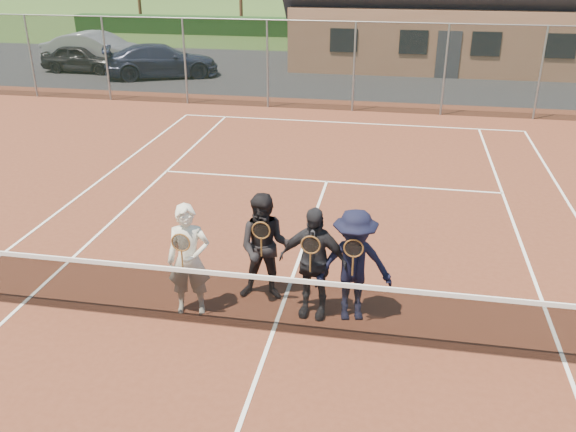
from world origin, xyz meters
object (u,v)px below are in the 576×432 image
player_a (189,260)px  player_c (313,262)px  car_b (98,51)px  car_c (162,61)px  player_b (265,248)px  player_d (354,266)px  tennis_net (273,302)px  car_a (82,58)px

player_a → player_c: same height
car_b → car_c: size_ratio=1.04×
player_b → player_d: 1.47m
player_b → player_d: same height
car_b → tennis_net: (12.29, -19.25, -0.29)m
car_a → player_b: bearing=-143.1°
player_b → car_b: bearing=123.2°
car_a → tennis_net: size_ratio=0.31×
car_c → player_b: bearing=-177.1°
tennis_net → player_b: bearing=108.4°
player_a → player_c: 1.88m
car_c → player_c: bearing=-175.4°
car_a → player_d: player_d is taller
car_a → player_a: player_a is taller
car_b → player_a: size_ratio=2.79×
player_c → tennis_net: bearing=-129.5°
player_a → player_b: size_ratio=1.00×
car_a → player_d: (13.83, -17.91, 0.31)m
player_c → car_b: bearing=124.4°
player_b → player_c: (0.81, -0.35, 0.00)m
car_a → car_c: (4.01, -0.49, 0.09)m
car_c → player_b: size_ratio=2.69×
tennis_net → player_d: bearing=28.6°
tennis_net → player_c: (0.50, 0.60, 0.38)m
car_a → player_b: player_b is taller
car_b → player_c: (12.78, -18.65, 0.09)m
car_c → player_c: 19.71m
car_b → car_c: (3.58, -1.22, -0.12)m
player_a → player_c: size_ratio=1.00×
player_d → player_b: bearing=166.6°
car_b → car_c: bearing=-103.3°
car_c → player_d: size_ratio=2.69×
player_b → player_a: bearing=-149.7°
car_c → car_b: bearing=47.8°
player_b → tennis_net: bearing=-71.6°
player_a → player_d: (2.48, 0.28, -0.00)m
tennis_net → player_d: size_ratio=6.49×
player_a → player_b: (1.05, 0.62, -0.00)m
player_d → player_a: bearing=-173.7°
player_d → player_c: bearing=-179.5°
tennis_net → player_b: 1.07m
player_a → car_a: bearing=122.0°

